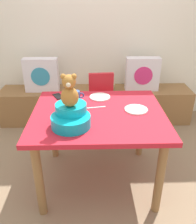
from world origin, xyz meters
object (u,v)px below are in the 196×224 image
dining_table (98,123)px  dinner_plate_near (136,109)px  highchair (102,98)px  teddy_bear (69,91)px  ketchup_bottle (69,97)px  coffee_mug (76,96)px  book_stack (107,86)px  infant_seat_teal (71,117)px  dinner_plate_far (100,97)px  cell_phone (58,96)px  pillow_floral_right (142,74)px  pillow_floral_left (41,75)px

dining_table → dinner_plate_near: (0.33, 0.03, 0.12)m
dining_table → highchair: bearing=84.9°
highchair → teddy_bear: (-0.28, -1.00, 0.50)m
teddy_bear → dinner_plate_near: teddy_bear is taller
ketchup_bottle → coffee_mug: 0.14m
highchair → book_stack: bearing=79.8°
highchair → ketchup_bottle: 0.80m
infant_seat_teal → dinner_plate_far: 0.58m
cell_phone → highchair: bearing=18.0°
dinner_plate_far → pillow_floral_right: bearing=56.6°
pillow_floral_right → coffee_mug: pillow_floral_right is taller
pillow_floral_right → cell_phone: pillow_floral_right is taller
book_stack → coffee_mug: size_ratio=1.67×
book_stack → infant_seat_teal: (-0.36, -1.44, 0.31)m
book_stack → infant_seat_teal: infant_seat_teal is taller
book_stack → highchair: bearing=-100.2°
pillow_floral_right → infant_seat_teal: same height
pillow_floral_left → coffee_mug: (0.51, -0.96, 0.11)m
book_stack → dining_table: bearing=-96.9°
pillow_floral_right → dinner_plate_near: size_ratio=2.20×
teddy_bear → pillow_floral_right: bearing=59.6°
ketchup_bottle → cell_phone: 0.26m
pillow_floral_right → dinner_plate_far: bearing=-123.4°
infant_seat_teal → ketchup_bottle: ketchup_bottle is taller
teddy_bear → ketchup_bottle: 0.39m
dining_table → cell_phone: 0.53m
teddy_bear → ketchup_bottle: bearing=96.7°
highchair → cell_phone: highchair is taller
highchair → infant_seat_teal: (-0.28, -1.00, 0.29)m
ketchup_bottle → infant_seat_teal: bearing=-83.3°
highchair → cell_phone: 0.68m
ketchup_bottle → dinner_plate_near: bearing=-9.5°
pillow_floral_left → highchair: (0.78, -0.42, -0.16)m
pillow_floral_left → coffee_mug: 1.09m
pillow_floral_left → book_stack: 0.88m
pillow_floral_right → book_stack: pillow_floral_right is taller
ketchup_bottle → coffee_mug: bearing=66.4°
highchair → dinner_plate_near: (0.26, -0.76, 0.22)m
book_stack → dinner_plate_far: 0.96m
dining_table → coffee_mug: coffee_mug is taller
teddy_bear → cell_phone: size_ratio=1.74×
pillow_floral_right → dinner_plate_near: bearing=-103.8°
pillow_floral_left → teddy_bear: size_ratio=1.76×
highchair → infant_seat_teal: infant_seat_teal is taller
ketchup_bottle → dinner_plate_far: bearing=33.3°
coffee_mug → highchair: bearing=63.6°
dining_table → infant_seat_teal: (-0.21, -0.21, 0.18)m
highchair → ketchup_bottle: ketchup_bottle is taller
cell_phone → teddy_bear: bearing=-99.9°
pillow_floral_left → pillow_floral_right: 1.33m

